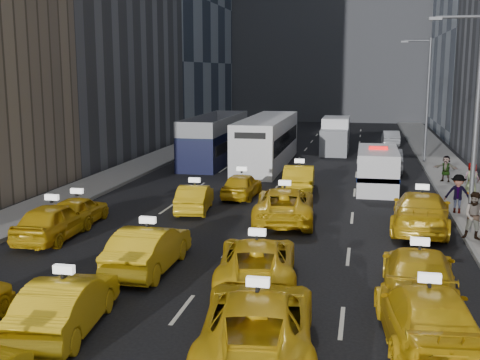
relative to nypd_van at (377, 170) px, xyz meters
The scene contains 33 objects.
ground 21.95m from the nypd_van, 105.11° to the right, with size 160.00×160.00×0.00m, color black.
sidewalk_west 16.70m from the nypd_van, 166.70° to the left, with size 3.00×90.00×0.15m, color gray.
sidewalk_east 6.22m from the nypd_van, 38.70° to the left, with size 3.00×90.00×0.15m, color gray.
curb_west 15.29m from the nypd_van, 165.45° to the left, with size 0.15×90.00×0.18m, color slate.
curb_east 5.18m from the nypd_van, 48.98° to the left, with size 0.15×90.00×0.18m, color slate.
streetlight_near 10.51m from the nypd_van, 69.29° to the right, with size 2.15×0.22×9.00m.
streetlight_far 11.99m from the nypd_van, 72.26° to the left, with size 2.15×0.22×9.00m.
taxi_5 22.70m from the nypd_van, 111.36° to the right, with size 1.55×4.45×1.47m, color gold.
taxi_6 21.67m from the nypd_van, 98.32° to the right, with size 2.67×5.80×1.61m, color gold.
taxi_7 20.16m from the nypd_van, 87.50° to the right, with size 2.17×5.33×1.55m, color gold.
taxi_8 18.54m from the nypd_van, 134.29° to the right, with size 1.80×4.46×1.52m, color gold.
taxi_9 17.91m from the nypd_van, 116.01° to the right, with size 1.64×4.70×1.55m, color gold.
taxi_10 17.06m from the nypd_van, 103.62° to the right, with size 2.43×5.28×1.47m, color gold.
taxi_11 16.86m from the nypd_van, 86.84° to the right, with size 2.14×5.26×1.53m, color gold.
taxi_12 17.04m from the nypd_van, 139.85° to the right, with size 1.56×3.88×1.32m, color gold.
taxi_13 11.43m from the nypd_van, 139.79° to the right, with size 1.40×4.01×1.32m, color gold.
taxi_14 9.45m from the nypd_van, 116.50° to the right, with size 2.58×5.59×1.55m, color gold.
taxi_15 9.00m from the nypd_van, 79.26° to the right, with size 2.35×5.79×1.68m, color gold.
taxi_16 8.09m from the nypd_van, 151.94° to the right, with size 1.59×3.95×1.35m, color gold.
taxi_17 4.60m from the nypd_van, 159.39° to the right, with size 1.63×4.67×1.54m, color gold.
nypd_van is the anchor object (origin of this frame).
double_decker 14.39m from the nypd_van, 144.20° to the left, with size 3.23×11.71×3.37m.
city_bus 10.74m from the nypd_van, 135.07° to the left, with size 3.86×13.49×3.44m.
box_truck 15.64m from the nypd_van, 101.64° to the left, with size 2.71×6.44×2.86m.
misc_car_0 6.54m from the nypd_van, 82.38° to the left, with size 1.66×4.77×1.57m, color #B3B4BB.
misc_car_1 22.81m from the nypd_van, 122.31° to the left, with size 2.40×5.20×1.45m, color black.
misc_car_2 23.33m from the nypd_van, 97.94° to the left, with size 1.91×4.69×1.36m, color slate.
misc_car_3 22.81m from the nypd_van, 111.39° to the left, with size 1.79×4.45×1.52m, color black.
misc_car_4 21.53m from the nypd_van, 85.85° to the left, with size 1.43×4.09×1.35m, color #929498.
pedestrian_1 11.02m from the nypd_van, 71.07° to the right, with size 0.93×0.51×1.91m, color gray.
pedestrian_2 6.80m from the nypd_van, 58.27° to the right, with size 1.18×0.49×1.83m, color gray.
pedestrian_4 5.05m from the nypd_van, 10.33° to the right, with size 0.83×0.46×1.71m, color gray.
pedestrian_5 4.81m from the nypd_van, 32.34° to the left, with size 1.45×0.42×1.56m, color gray.
Camera 1 is at (4.91, -13.56, 6.74)m, focal length 45.00 mm.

